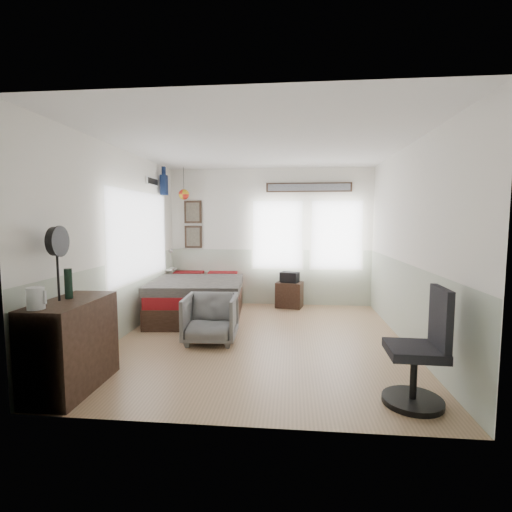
% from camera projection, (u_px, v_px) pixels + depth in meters
% --- Properties ---
extents(ground_plane, '(4.00, 4.50, 0.01)m').
position_uv_depth(ground_plane, '(260.00, 340.00, 5.26)').
color(ground_plane, '#A77F5B').
extents(room_shell, '(4.02, 4.52, 2.71)m').
position_uv_depth(room_shell, '(256.00, 225.00, 5.30)').
color(room_shell, white).
rests_on(room_shell, ground_plane).
extents(wall_decor, '(3.55, 1.32, 1.44)m').
position_uv_depth(wall_decor, '(212.00, 199.00, 7.11)').
color(wall_decor, '#3F281C').
rests_on(wall_decor, room_shell).
extents(bed, '(1.64, 2.19, 0.66)m').
position_uv_depth(bed, '(199.00, 297.00, 6.57)').
color(bed, black).
rests_on(bed, ground_plane).
extents(dresser, '(0.48, 1.00, 0.90)m').
position_uv_depth(dresser, '(72.00, 345.00, 3.68)').
color(dresser, black).
rests_on(dresser, ground_plane).
extents(armchair, '(0.74, 0.76, 0.66)m').
position_uv_depth(armchair, '(211.00, 318.00, 5.13)').
color(armchair, slate).
rests_on(armchair, ground_plane).
extents(nightstand, '(0.56, 0.48, 0.49)m').
position_uv_depth(nightstand, '(289.00, 295.00, 7.20)').
color(nightstand, black).
rests_on(nightstand, ground_plane).
extents(task_chair, '(0.55, 0.55, 1.09)m').
position_uv_depth(task_chair, '(421.00, 357.00, 3.37)').
color(task_chair, black).
rests_on(task_chair, ground_plane).
extents(kettle, '(0.17, 0.15, 0.20)m').
position_uv_depth(kettle, '(36.00, 298.00, 3.27)').
color(kettle, silver).
rests_on(kettle, dresser).
extents(bottle, '(0.08, 0.08, 0.30)m').
position_uv_depth(bottle, '(68.00, 283.00, 3.72)').
color(bottle, black).
rests_on(bottle, dresser).
extents(stand_fan, '(0.09, 0.30, 0.73)m').
position_uv_depth(stand_fan, '(57.00, 243.00, 3.57)').
color(stand_fan, black).
rests_on(stand_fan, dresser).
extents(black_bag, '(0.39, 0.33, 0.20)m').
position_uv_depth(black_bag, '(290.00, 277.00, 7.17)').
color(black_bag, black).
rests_on(black_bag, nightstand).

